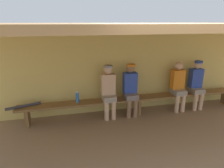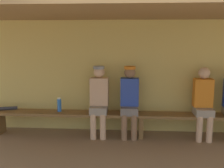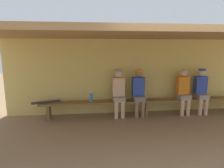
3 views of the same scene
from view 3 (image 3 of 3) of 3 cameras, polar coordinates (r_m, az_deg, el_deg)
ground_plane at (r=4.49m, az=15.55°, el=-15.46°), size 24.00×24.00×0.00m
back_wall at (r=6.00m, az=8.92°, el=2.37°), size 8.00×0.20×2.20m
dugout_roof at (r=4.71m, az=13.66°, el=14.17°), size 8.00×2.80×0.12m
bench at (r=5.72m, az=9.91°, el=-5.36°), size 6.00×0.36×0.46m
player_in_red at (r=5.46m, az=2.00°, el=-2.07°), size 0.34×0.42×1.34m
player_middle at (r=5.58m, az=7.85°, el=-1.91°), size 0.34×0.42×1.34m
player_in_blue at (r=6.06m, az=20.35°, el=-1.64°), size 0.34×0.42×1.34m
player_in_white at (r=6.33m, az=24.84°, el=-1.32°), size 0.34×0.42×1.34m
water_bottle_blue at (r=5.47m, az=-6.12°, el=-3.81°), size 0.08×0.08×0.27m
baseball_bat at (r=5.59m, az=-18.89°, el=-5.02°), size 0.75×0.30×0.07m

